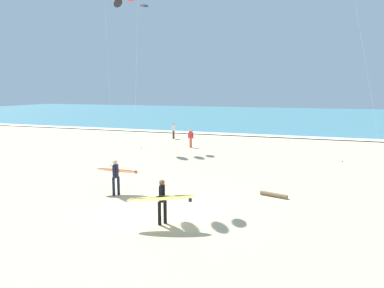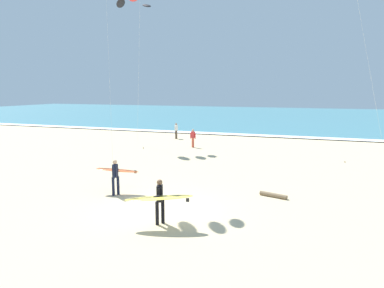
{
  "view_description": "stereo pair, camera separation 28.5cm",
  "coord_description": "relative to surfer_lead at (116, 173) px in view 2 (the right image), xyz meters",
  "views": [
    {
      "loc": [
        5.83,
        -12.71,
        4.95
      ],
      "look_at": [
        -0.0,
        4.1,
        2.15
      ],
      "focal_mm": 32.56,
      "sensor_mm": 36.0,
      "label": 1
    },
    {
      "loc": [
        6.1,
        -12.61,
        4.95
      ],
      "look_at": [
        -0.0,
        4.1,
        2.15
      ],
      "focal_mm": 32.56,
      "sensor_mm": 36.0,
      "label": 2
    }
  ],
  "objects": [
    {
      "name": "ocean_water",
      "position": [
        2.79,
        53.02,
        -1.0
      ],
      "size": [
        160.0,
        60.0,
        0.08
      ],
      "primitive_type": "cube",
      "color": "teal",
      "rests_on": "ground"
    },
    {
      "name": "surfer_trailing",
      "position": [
        3.61,
        -2.88,
        0.01
      ],
      "size": [
        2.52,
        1.29,
        1.71
      ],
      "color": "black",
      "rests_on": "ground"
    },
    {
      "name": "ground_plane",
      "position": [
        2.79,
        -1.26,
        -1.04
      ],
      "size": [
        160.0,
        160.0,
        0.0
      ],
      "primitive_type": "plane",
      "color": "#D1BA8E"
    },
    {
      "name": "bystander_white_top",
      "position": [
        -4.6,
        18.4,
        -0.23
      ],
      "size": [
        0.26,
        0.49,
        1.59
      ],
      "color": "#4C3D2D",
      "rests_on": "ground"
    },
    {
      "name": "surfer_lead",
      "position": [
        0.0,
        0.0,
        0.0
      ],
      "size": [
        2.15,
        1.16,
        1.71
      ],
      "color": "black",
      "rests_on": "ground"
    },
    {
      "name": "bystander_red_top",
      "position": [
        -1.19,
        13.96,
        -0.23
      ],
      "size": [
        0.5,
        0.22,
        1.59
      ],
      "color": "#D8593F",
      "rests_on": "ground"
    },
    {
      "name": "driftwood_log",
      "position": [
        7.1,
        2.05,
        -0.94
      ],
      "size": [
        1.31,
        0.55,
        0.2
      ],
      "primitive_type": "cylinder",
      "rotation": [
        0.0,
        1.57,
        2.87
      ],
      "color": "#846B4C",
      "rests_on": "ground"
    },
    {
      "name": "kite_arc_scarlet_low",
      "position": [
        -6.52,
        13.79,
        11.22
      ],
      "size": [
        3.16,
        3.32,
        12.66
      ],
      "color": "black",
      "rests_on": "ground"
    },
    {
      "name": "shoreline_foam",
      "position": [
        2.79,
        23.32,
        -0.96
      ],
      "size": [
        160.0,
        1.74,
        0.01
      ],
      "primitive_type": "cube",
      "color": "white",
      "rests_on": "ocean_water"
    }
  ]
}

